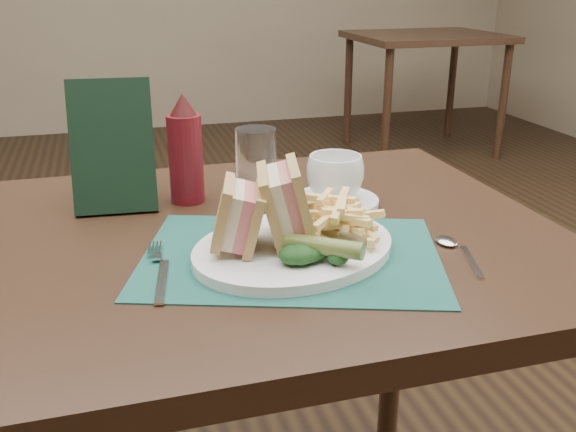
% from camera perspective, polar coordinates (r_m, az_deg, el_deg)
% --- Properties ---
extents(floor, '(7.00, 7.00, 0.00)m').
position_cam_1_polar(floor, '(1.80, -5.87, -17.79)').
color(floor, black).
rests_on(floor, ground).
extents(wall_back, '(6.00, 0.00, 6.00)m').
position_cam_1_polar(wall_back, '(5.02, -13.31, 7.57)').
color(wall_back, gray).
rests_on(wall_back, ground).
extents(table_main, '(0.90, 0.75, 0.75)m').
position_cam_1_polar(table_main, '(1.18, -1.87, -18.38)').
color(table_main, black).
rests_on(table_main, ground).
extents(table_bg_right, '(0.90, 0.75, 0.75)m').
position_cam_1_polar(table_bg_right, '(4.30, 11.86, 10.60)').
color(table_bg_right, black).
rests_on(table_bg_right, ground).
extents(placemat, '(0.48, 0.41, 0.00)m').
position_cam_1_polar(placemat, '(0.90, 0.28, -3.54)').
color(placemat, '#174B42').
rests_on(placemat, table_main).
extents(plate, '(0.37, 0.34, 0.01)m').
position_cam_1_polar(plate, '(0.90, 0.53, -2.90)').
color(plate, white).
rests_on(plate, placemat).
extents(sandwich_half_a, '(0.09, 0.11, 0.10)m').
position_cam_1_polar(sandwich_half_a, '(0.87, -5.80, 0.04)').
color(sandwich_half_a, tan).
rests_on(sandwich_half_a, plate).
extents(sandwich_half_b, '(0.10, 0.13, 0.11)m').
position_cam_1_polar(sandwich_half_b, '(0.88, -1.48, 1.12)').
color(sandwich_half_b, tan).
rests_on(sandwich_half_b, plate).
extents(kale_garnish, '(0.11, 0.08, 0.03)m').
position_cam_1_polar(kale_garnish, '(0.84, 1.81, -3.27)').
color(kale_garnish, '#133514').
rests_on(kale_garnish, plate).
extents(pickle_spear, '(0.11, 0.10, 0.03)m').
position_cam_1_polar(pickle_spear, '(0.83, 2.76, -2.64)').
color(pickle_spear, '#506125').
rests_on(pickle_spear, plate).
extents(fries_pile, '(0.18, 0.20, 0.06)m').
position_cam_1_polar(fries_pile, '(0.92, 4.26, 0.24)').
color(fries_pile, '#FED87F').
rests_on(fries_pile, plate).
extents(fork, '(0.06, 0.17, 0.01)m').
position_cam_1_polar(fork, '(0.86, -11.36, -4.58)').
color(fork, silver).
rests_on(fork, placemat).
extents(spoon, '(0.08, 0.15, 0.01)m').
position_cam_1_polar(spoon, '(0.93, 15.22, -3.13)').
color(spoon, silver).
rests_on(spoon, table_main).
extents(saucer, '(0.18, 0.18, 0.01)m').
position_cam_1_polar(saucer, '(1.09, 4.15, 1.32)').
color(saucer, white).
rests_on(saucer, table_main).
extents(coffee_cup, '(0.13, 0.13, 0.08)m').
position_cam_1_polar(coffee_cup, '(1.08, 4.21, 3.46)').
color(coffee_cup, white).
rests_on(coffee_cup, saucer).
extents(drinking_glass, '(0.09, 0.09, 0.13)m').
position_cam_1_polar(drinking_glass, '(1.08, -2.85, 4.38)').
color(drinking_glass, white).
rests_on(drinking_glass, table_main).
extents(ketchup_bottle, '(0.07, 0.07, 0.19)m').
position_cam_1_polar(ketchup_bottle, '(1.09, -9.12, 5.93)').
color(ketchup_bottle, '#570F16').
rests_on(ketchup_bottle, table_main).
extents(check_presenter, '(0.14, 0.09, 0.21)m').
position_cam_1_polar(check_presenter, '(1.08, -15.34, 5.98)').
color(check_presenter, black).
rests_on(check_presenter, table_main).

